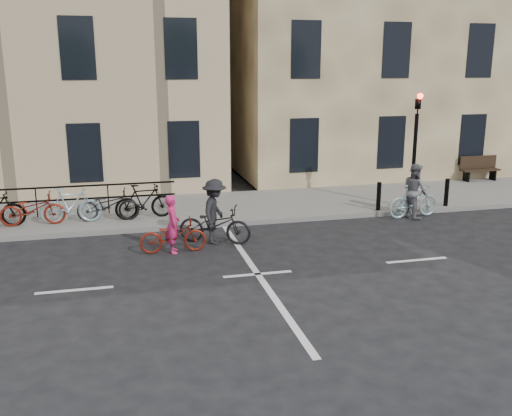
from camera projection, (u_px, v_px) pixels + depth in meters
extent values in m
plane|color=black|center=(258.00, 274.00, 12.98)|extent=(120.00, 120.00, 0.00)
cube|color=slate|center=(86.00, 216.00, 17.68)|extent=(46.00, 4.00, 0.15)
cube|color=#9A815D|center=(381.00, 30.00, 25.79)|extent=(14.00, 10.00, 12.00)
cylinder|color=black|center=(414.00, 161.00, 18.10)|extent=(0.12, 0.12, 3.00)
imported|color=black|center=(418.00, 99.00, 17.63)|extent=(0.15, 0.18, 0.90)
sphere|color=#FF0C05|center=(420.00, 96.00, 17.49)|extent=(0.18, 0.18, 0.18)
cylinder|color=black|center=(379.00, 196.00, 17.99)|extent=(0.14, 0.14, 0.90)
cylinder|color=black|center=(447.00, 192.00, 18.54)|extent=(0.14, 0.14, 0.90)
cube|color=black|center=(466.00, 176.00, 22.50)|extent=(0.06, 0.38, 0.40)
cube|color=black|center=(493.00, 175.00, 22.78)|extent=(0.06, 0.38, 0.40)
cube|color=black|center=(480.00, 170.00, 22.58)|extent=(1.60, 0.40, 0.06)
cube|color=black|center=(478.00, 162.00, 22.68)|extent=(1.60, 0.06, 0.50)
cube|color=black|center=(55.00, 201.00, 17.25)|extent=(7.25, 0.04, 0.95)
imported|color=maroon|center=(32.00, 209.00, 16.28)|extent=(1.80, 0.63, 0.95)
imported|color=#93B3C1|center=(71.00, 205.00, 16.51)|extent=(1.75, 0.49, 1.05)
imported|color=black|center=(108.00, 205.00, 16.77)|extent=(1.80, 0.63, 0.95)
imported|color=black|center=(144.00, 201.00, 17.00)|extent=(1.75, 0.49, 1.05)
imported|color=maroon|center=(173.00, 236.00, 14.41)|extent=(1.69, 0.62, 0.88)
imported|color=#DC266A|center=(173.00, 224.00, 14.33)|extent=(0.37, 0.55, 1.49)
imported|color=#93B3C1|center=(414.00, 201.00, 17.68)|extent=(1.81, 0.69, 1.06)
imported|color=slate|center=(415.00, 191.00, 17.60)|extent=(0.73, 0.90, 1.70)
imported|color=black|center=(215.00, 225.00, 15.13)|extent=(2.06, 1.45, 1.03)
imported|color=black|center=(215.00, 212.00, 15.04)|extent=(1.06, 1.29, 1.74)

